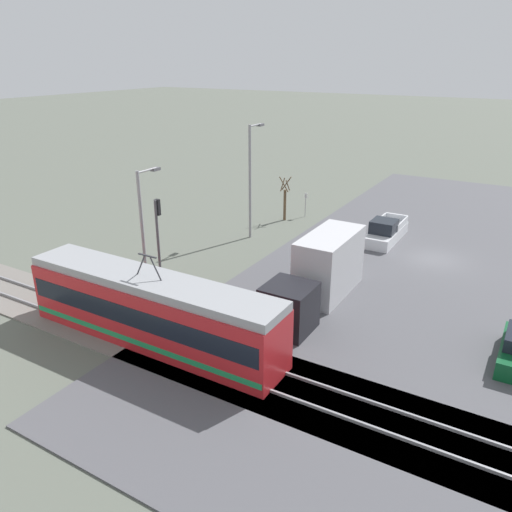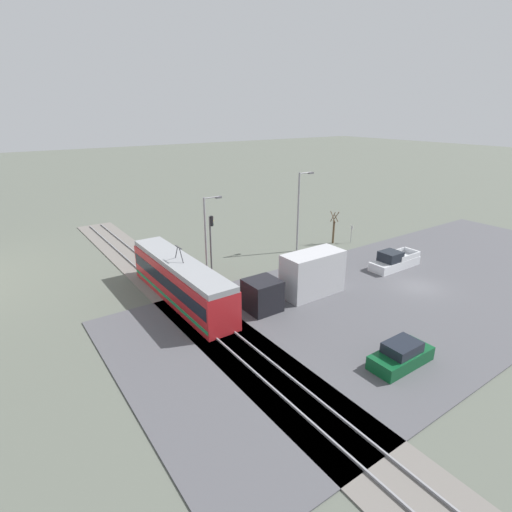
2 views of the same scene
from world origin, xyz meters
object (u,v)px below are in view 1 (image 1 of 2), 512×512
(street_lamp_near_crossing, at_px, (251,175))
(no_parking_sign, at_px, (306,202))
(pickup_truck, at_px, (386,232))
(box_truck, at_px, (320,273))
(light_rail_tram, at_px, (152,310))
(street_tree, at_px, (285,201))
(traffic_light_pole, at_px, (158,233))
(street_lamp_mid_block, at_px, (144,219))

(street_lamp_near_crossing, distance_m, no_parking_sign, 8.03)
(pickup_truck, bearing_deg, box_truck, 88.70)
(light_rail_tram, height_order, street_tree, light_rail_tram)
(traffic_light_pole, relative_size, street_lamp_near_crossing, 0.65)
(street_lamp_mid_block, bearing_deg, light_rail_tram, 133.76)
(box_truck, bearing_deg, street_lamp_near_crossing, -39.74)
(pickup_truck, relative_size, no_parking_sign, 2.65)
(light_rail_tram, distance_m, street_lamp_near_crossing, 16.75)
(street_lamp_near_crossing, height_order, no_parking_sign, street_lamp_near_crossing)
(light_rail_tram, xyz_separation_m, street_lamp_near_crossing, (3.92, -15.96, 3.23))
(pickup_truck, xyz_separation_m, traffic_light_pole, (9.24, 15.30, 2.87))
(box_truck, bearing_deg, street_tree, -55.11)
(street_tree, bearing_deg, no_parking_sign, -121.37)
(street_tree, distance_m, street_lamp_near_crossing, 6.10)
(light_rail_tram, height_order, street_lamp_near_crossing, street_lamp_near_crossing)
(box_truck, distance_m, pickup_truck, 11.97)
(pickup_truck, height_order, street_tree, street_tree)
(traffic_light_pole, xyz_separation_m, no_parking_sign, (-1.14, -18.05, -2.33))
(light_rail_tram, xyz_separation_m, box_truck, (-5.29, -8.30, 0.02))
(box_truck, distance_m, traffic_light_pole, 9.76)
(no_parking_sign, bearing_deg, street_tree, 58.63)
(box_truck, relative_size, pickup_truck, 1.62)
(traffic_light_pole, distance_m, street_lamp_mid_block, 1.55)
(pickup_truck, relative_size, street_lamp_near_crossing, 0.65)
(box_truck, xyz_separation_m, street_tree, (8.95, -12.83, -0.03))
(box_truck, distance_m, no_parking_sign, 16.63)
(light_rail_tram, xyz_separation_m, traffic_light_pole, (3.67, -4.92, 1.89))
(pickup_truck, distance_m, street_lamp_mid_block, 18.64)
(pickup_truck, relative_size, traffic_light_pole, 1.00)
(traffic_light_pole, bearing_deg, pickup_truck, -121.12)
(pickup_truck, bearing_deg, street_lamp_mid_block, 54.49)
(traffic_light_pole, relative_size, street_tree, 1.47)
(light_rail_tram, height_order, box_truck, light_rail_tram)
(street_lamp_near_crossing, bearing_deg, light_rail_tram, 103.81)
(pickup_truck, height_order, no_parking_sign, no_parking_sign)
(light_rail_tram, bearing_deg, traffic_light_pole, -53.23)
(box_truck, relative_size, traffic_light_pole, 1.62)
(no_parking_sign, bearing_deg, traffic_light_pole, 86.40)
(box_truck, height_order, street_lamp_mid_block, street_lamp_mid_block)
(box_truck, bearing_deg, street_lamp_mid_block, 16.10)
(box_truck, xyz_separation_m, street_lamp_near_crossing, (9.22, -7.66, 3.20))
(traffic_light_pole, distance_m, street_tree, 16.32)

